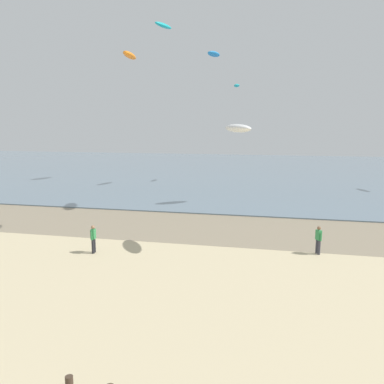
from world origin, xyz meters
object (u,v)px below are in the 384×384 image
Objects in this scene: person_mid_beach at (318,239)px; kite_aloft_1 at (237,86)px; kite_aloft_4 at (163,25)px; person_far_down_beach at (93,238)px; kite_aloft_8 at (238,128)px; kite_aloft_7 at (130,55)px; kite_aloft_6 at (214,54)px.

person_mid_beach is 0.80× the size of kite_aloft_1.
person_mid_beach is 0.49× the size of kite_aloft_4.
kite_aloft_1 is (4.96, 31.96, 11.77)m from person_far_down_beach.
kite_aloft_8 is (8.32, 2.47, 6.54)m from person_far_down_beach.
person_far_down_beach is (-13.23, -2.73, 0.00)m from person_mid_beach.
kite_aloft_7 is at bearing 80.93° from person_far_down_beach.
kite_aloft_7 is at bearing 42.03° from kite_aloft_8.
kite_aloft_6 is 23.56m from kite_aloft_7.
kite_aloft_6 is at bearing 166.35° from kite_aloft_7.
kite_aloft_1 is (-8.28, 29.24, 11.77)m from person_mid_beach.
kite_aloft_8 is at bearing 63.71° from kite_aloft_7.
kite_aloft_7 is at bearing 172.61° from kite_aloft_1.
kite_aloft_7 is at bearing -151.39° from kite_aloft_4.
kite_aloft_4 reaches higher than kite_aloft_8.
kite_aloft_8 is (-4.91, -0.26, 6.54)m from person_mid_beach.
kite_aloft_6 reaches higher than kite_aloft_8.
kite_aloft_1 reaches higher than kite_aloft_8.
person_far_down_beach is 0.56× the size of kite_aloft_6.
kite_aloft_1 is 0.71× the size of kite_aloft_8.
kite_aloft_4 is 27.99m from kite_aloft_7.
kite_aloft_6 is at bearing 112.90° from person_mid_beach.
person_far_down_beach is 34.42m from kite_aloft_1.
kite_aloft_8 reaches higher than person_far_down_beach.
person_far_down_beach is at bearing -154.51° from kite_aloft_4.
kite_aloft_4 is (-4.60, 31.03, 19.44)m from person_far_down_beach.
kite_aloft_6 is 27.52m from kite_aloft_8.
kite_aloft_4 is 1.49× the size of kite_aloft_7.
kite_aloft_4 is at bearing -177.66° from kite_aloft_7.
kite_aloft_7 is (-1.80, -23.18, -3.81)m from kite_aloft_6.
person_mid_beach is 1.00× the size of person_far_down_beach.
person_mid_beach is 0.72× the size of kite_aloft_7.
kite_aloft_1 is at bearing 81.19° from person_far_down_beach.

